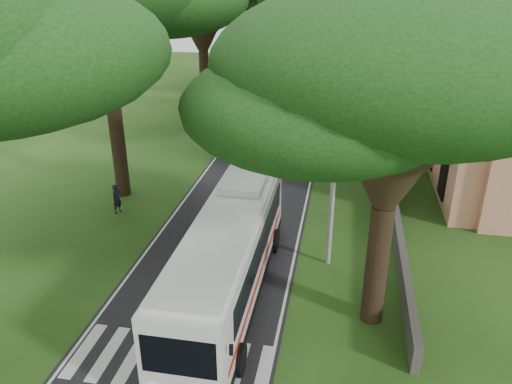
{
  "coord_description": "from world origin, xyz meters",
  "views": [
    {
      "loc": [
        5.82,
        -15.52,
        13.46
      ],
      "look_at": [
        1.3,
        9.02,
        2.2
      ],
      "focal_mm": 35.0,
      "sensor_mm": 36.0,
      "label": 1
    }
  ],
  "objects_px": {
    "coach_bus": "(229,255)",
    "pole_mid": "(343,91)",
    "distant_car_a": "(272,102)",
    "pole_far": "(347,53)",
    "distant_car_b": "(278,78)",
    "pole_near": "(333,186)",
    "pedestrian": "(117,199)"
  },
  "relations": [
    {
      "from": "pole_mid",
      "to": "pole_far",
      "type": "distance_m",
      "value": 20.0
    },
    {
      "from": "distant_car_a",
      "to": "coach_bus",
      "type": "bearing_deg",
      "value": 105.45
    },
    {
      "from": "coach_bus",
      "to": "distant_car_a",
      "type": "xyz_separation_m",
      "value": [
        -3.03,
        32.09,
        -1.37
      ]
    },
    {
      "from": "pole_near",
      "to": "distant_car_a",
      "type": "height_order",
      "value": "pole_near"
    },
    {
      "from": "distant_car_a",
      "to": "distant_car_b",
      "type": "xyz_separation_m",
      "value": [
        -1.28,
        12.95,
        -0.13
      ]
    },
    {
      "from": "pole_near",
      "to": "coach_bus",
      "type": "xyz_separation_m",
      "value": [
        -4.19,
        -3.52,
        -2.05
      ]
    },
    {
      "from": "coach_bus",
      "to": "distant_car_b",
      "type": "relative_size",
      "value": 3.7
    },
    {
      "from": "distant_car_b",
      "to": "pedestrian",
      "type": "relative_size",
      "value": 2.0
    },
    {
      "from": "distant_car_b",
      "to": "distant_car_a",
      "type": "bearing_deg",
      "value": -94.87
    },
    {
      "from": "pole_far",
      "to": "coach_bus",
      "type": "distance_m",
      "value": 43.77
    },
    {
      "from": "coach_bus",
      "to": "distant_car_b",
      "type": "distance_m",
      "value": 45.27
    },
    {
      "from": "pole_near",
      "to": "pole_mid",
      "type": "xyz_separation_m",
      "value": [
        0.0,
        20.0,
        0.0
      ]
    },
    {
      "from": "pole_far",
      "to": "pedestrian",
      "type": "xyz_separation_m",
      "value": [
        -12.68,
        -36.63,
        -3.27
      ]
    },
    {
      "from": "pole_mid",
      "to": "pole_far",
      "type": "bearing_deg",
      "value": 90.0
    },
    {
      "from": "pole_near",
      "to": "pedestrian",
      "type": "xyz_separation_m",
      "value": [
        -12.68,
        3.37,
        -3.27
      ]
    },
    {
      "from": "pole_far",
      "to": "distant_car_a",
      "type": "xyz_separation_m",
      "value": [
        -7.22,
        -11.43,
        -3.42
      ]
    },
    {
      "from": "pole_mid",
      "to": "distant_car_a",
      "type": "relative_size",
      "value": 1.87
    },
    {
      "from": "pole_mid",
      "to": "distant_car_a",
      "type": "bearing_deg",
      "value": 130.15
    },
    {
      "from": "pole_far",
      "to": "distant_car_b",
      "type": "height_order",
      "value": "pole_far"
    },
    {
      "from": "coach_bus",
      "to": "pole_mid",
      "type": "bearing_deg",
      "value": 79.85
    },
    {
      "from": "coach_bus",
      "to": "pedestrian",
      "type": "xyz_separation_m",
      "value": [
        -8.48,
        6.9,
        -1.23
      ]
    },
    {
      "from": "pole_far",
      "to": "pedestrian",
      "type": "bearing_deg",
      "value": -109.09
    },
    {
      "from": "distant_car_b",
      "to": "pole_far",
      "type": "bearing_deg",
      "value": -20.61
    },
    {
      "from": "pole_near",
      "to": "pole_far",
      "type": "height_order",
      "value": "same"
    },
    {
      "from": "pole_mid",
      "to": "pedestrian",
      "type": "height_order",
      "value": "pole_mid"
    },
    {
      "from": "distant_car_b",
      "to": "pedestrian",
      "type": "bearing_deg",
      "value": -106.75
    },
    {
      "from": "pole_mid",
      "to": "coach_bus",
      "type": "relative_size",
      "value": 0.6
    },
    {
      "from": "pole_near",
      "to": "distant_car_b",
      "type": "distance_m",
      "value": 42.53
    },
    {
      "from": "pedestrian",
      "to": "distant_car_a",
      "type": "bearing_deg",
      "value": 6.48
    },
    {
      "from": "pole_mid",
      "to": "distant_car_b",
      "type": "height_order",
      "value": "pole_mid"
    },
    {
      "from": "pole_far",
      "to": "pedestrian",
      "type": "height_order",
      "value": "pole_far"
    },
    {
      "from": "pole_near",
      "to": "distant_car_b",
      "type": "relative_size",
      "value": 2.2
    }
  ]
}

